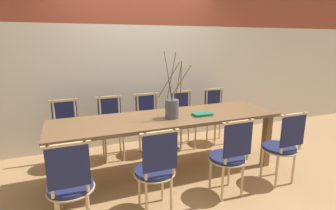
{
  "coord_description": "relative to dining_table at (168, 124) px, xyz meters",
  "views": [
    {
      "loc": [
        -1.16,
        -2.94,
        1.69
      ],
      "look_at": [
        0.0,
        0.0,
        0.92
      ],
      "focal_mm": 28.0,
      "sensor_mm": 36.0,
      "label": 1
    }
  ],
  "objects": [
    {
      "name": "ground_plane",
      "position": [
        0.0,
        0.0,
        -0.67
      ],
      "size": [
        16.0,
        16.0,
        0.0
      ],
      "primitive_type": "plane",
      "color": "#A87F51"
    },
    {
      "name": "wall_rear",
      "position": [
        0.0,
        1.26,
        0.93
      ],
      "size": [
        12.0,
        0.06,
        3.2
      ],
      "color": "beige",
      "rests_on": "ground_plane"
    },
    {
      "name": "dining_table",
      "position": [
        0.0,
        0.0,
        0.0
      ],
      "size": [
        2.87,
        0.8,
        0.77
      ],
      "color": "brown",
      "rests_on": "ground_plane"
    },
    {
      "name": "chair_near_leftend",
      "position": [
        -1.2,
        -0.74,
        -0.17
      ],
      "size": [
        0.42,
        0.42,
        0.91
      ],
      "color": "#1E234C",
      "rests_on": "ground_plane"
    },
    {
      "name": "chair_near_left",
      "position": [
        -0.42,
        -0.74,
        -0.17
      ],
      "size": [
        0.42,
        0.42,
        0.91
      ],
      "color": "#1E234C",
      "rests_on": "ground_plane"
    },
    {
      "name": "chair_near_center",
      "position": [
        0.43,
        -0.74,
        -0.17
      ],
      "size": [
        0.42,
        0.42,
        0.91
      ],
      "color": "#1E234C",
      "rests_on": "ground_plane"
    },
    {
      "name": "chair_near_right",
      "position": [
        1.17,
        -0.74,
        -0.17
      ],
      "size": [
        0.42,
        0.42,
        0.91
      ],
      "color": "#1E234C",
      "rests_on": "ground_plane"
    },
    {
      "name": "chair_far_leftend",
      "position": [
        -1.21,
        0.74,
        -0.17
      ],
      "size": [
        0.42,
        0.42,
        0.91
      ],
      "rotation": [
        0.0,
        0.0,
        3.14
      ],
      "color": "#1E234C",
      "rests_on": "ground_plane"
    },
    {
      "name": "chair_far_left",
      "position": [
        -0.59,
        0.74,
        -0.17
      ],
      "size": [
        0.42,
        0.42,
        0.91
      ],
      "rotation": [
        0.0,
        0.0,
        3.14
      ],
      "color": "#1E234C",
      "rests_on": "ground_plane"
    },
    {
      "name": "chair_far_center",
      "position": [
        -0.03,
        0.74,
        -0.17
      ],
      "size": [
        0.42,
        0.42,
        0.91
      ],
      "rotation": [
        0.0,
        0.0,
        3.14
      ],
      "color": "#1E234C",
      "rests_on": "ground_plane"
    },
    {
      "name": "chair_far_right",
      "position": [
        0.57,
        0.74,
        -0.17
      ],
      "size": [
        0.42,
        0.42,
        0.91
      ],
      "rotation": [
        0.0,
        0.0,
        3.14
      ],
      "color": "#1E234C",
      "rests_on": "ground_plane"
    },
    {
      "name": "chair_far_rightend",
      "position": [
        1.18,
        0.74,
        -0.17
      ],
      "size": [
        0.42,
        0.42,
        0.91
      ],
      "rotation": [
        0.0,
        0.0,
        3.14
      ],
      "color": "#1E234C",
      "rests_on": "ground_plane"
    },
    {
      "name": "vase_centerpiece",
      "position": [
        0.02,
        -0.08,
        0.23
      ],
      "size": [
        0.35,
        0.36,
        0.81
      ],
      "color": "#4C5156",
      "rests_on": "dining_table"
    },
    {
      "name": "book_stack",
      "position": [
        0.43,
        -0.11,
        0.11
      ],
      "size": [
        0.26,
        0.16,
        0.03
      ],
      "color": "#1E6B4C",
      "rests_on": "dining_table"
    }
  ]
}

